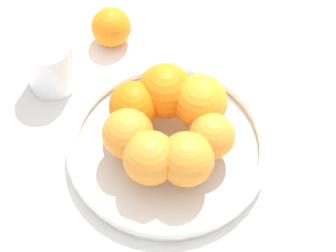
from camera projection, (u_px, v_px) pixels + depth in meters
ground_plane at (168, 151)px, 0.85m from camera, size 4.00×4.00×0.00m
fruit_bowl at (168, 146)px, 0.84m from camera, size 0.30×0.30×0.03m
orange_pile at (168, 123)px, 0.80m from camera, size 0.20×0.19×0.08m
stray_orange at (111, 27)px, 0.95m from camera, size 0.07×0.07×0.07m
drinking_glass at (50, 65)px, 0.89m from camera, size 0.08×0.08×0.09m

